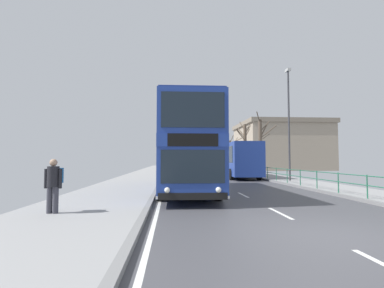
{
  "coord_description": "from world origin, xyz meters",
  "views": [
    {
      "loc": [
        -3.49,
        -6.58,
        1.72
      ],
      "look_at": [
        -2.44,
        8.22,
        2.52
      ],
      "focal_mm": 27.1,
      "sensor_mm": 36.0,
      "label": 1
    }
  ],
  "objects_px": {
    "pedestrian_with_backpack": "(54,182)",
    "bare_tree_far_00": "(261,145)",
    "background_bus_far_lane": "(237,159)",
    "background_building_00": "(280,146)",
    "bare_tree_far_02": "(245,146)",
    "bare_tree_far_01": "(230,153)",
    "street_lamp_far_side": "(289,116)",
    "double_decker_bus_main": "(187,149)"
  },
  "relations": [
    {
      "from": "pedestrian_with_backpack",
      "to": "bare_tree_far_00",
      "type": "relative_size",
      "value": 0.24
    },
    {
      "from": "pedestrian_with_backpack",
      "to": "background_bus_far_lane",
      "type": "bearing_deg",
      "value": 62.43
    },
    {
      "from": "pedestrian_with_backpack",
      "to": "background_building_00",
      "type": "bearing_deg",
      "value": 60.96
    },
    {
      "from": "background_bus_far_lane",
      "to": "bare_tree_far_02",
      "type": "distance_m",
      "value": 8.4
    },
    {
      "from": "bare_tree_far_01",
      "to": "bare_tree_far_02",
      "type": "distance_m",
      "value": 9.76
    },
    {
      "from": "background_bus_far_lane",
      "to": "background_building_00",
      "type": "distance_m",
      "value": 24.89
    },
    {
      "from": "bare_tree_far_02",
      "to": "background_building_00",
      "type": "distance_m",
      "value": 16.75
    },
    {
      "from": "bare_tree_far_00",
      "to": "bare_tree_far_01",
      "type": "xyz_separation_m",
      "value": [
        -0.26,
        14.96,
        -0.52
      ]
    },
    {
      "from": "street_lamp_far_side",
      "to": "bare_tree_far_02",
      "type": "relative_size",
      "value": 1.34
    },
    {
      "from": "double_decker_bus_main",
      "to": "bare_tree_far_01",
      "type": "relative_size",
      "value": 1.93
    },
    {
      "from": "background_bus_far_lane",
      "to": "street_lamp_far_side",
      "type": "distance_m",
      "value": 7.55
    },
    {
      "from": "pedestrian_with_backpack",
      "to": "street_lamp_far_side",
      "type": "height_order",
      "value": "street_lamp_far_side"
    },
    {
      "from": "double_decker_bus_main",
      "to": "background_building_00",
      "type": "xyz_separation_m",
      "value": [
        18.01,
        33.84,
        1.79
      ]
    },
    {
      "from": "double_decker_bus_main",
      "to": "pedestrian_with_backpack",
      "type": "xyz_separation_m",
      "value": [
        -4.31,
        -6.38,
        -1.23
      ]
    },
    {
      "from": "double_decker_bus_main",
      "to": "background_bus_far_lane",
      "type": "bearing_deg",
      "value": 66.09
    },
    {
      "from": "bare_tree_far_01",
      "to": "background_bus_far_lane",
      "type": "bearing_deg",
      "value": -99.46
    },
    {
      "from": "street_lamp_far_side",
      "to": "bare_tree_far_02",
      "type": "height_order",
      "value": "street_lamp_far_side"
    },
    {
      "from": "street_lamp_far_side",
      "to": "background_building_00",
      "type": "xyz_separation_m",
      "value": [
        9.83,
        27.63,
        -0.98
      ]
    },
    {
      "from": "street_lamp_far_side",
      "to": "background_building_00",
      "type": "bearing_deg",
      "value": 70.41
    },
    {
      "from": "bare_tree_far_02",
      "to": "background_building_00",
      "type": "relative_size",
      "value": 0.46
    },
    {
      "from": "double_decker_bus_main",
      "to": "bare_tree_far_01",
      "type": "xyz_separation_m",
      "value": [
        8.43,
        29.93,
        0.43
      ]
    },
    {
      "from": "background_bus_far_lane",
      "to": "bare_tree_far_01",
      "type": "xyz_separation_m",
      "value": [
        2.91,
        17.49,
        0.99
      ]
    },
    {
      "from": "pedestrian_with_backpack",
      "to": "bare_tree_far_00",
      "type": "bearing_deg",
      "value": 58.66
    },
    {
      "from": "bare_tree_far_01",
      "to": "pedestrian_with_backpack",
      "type": "bearing_deg",
      "value": -109.34
    },
    {
      "from": "pedestrian_with_backpack",
      "to": "bare_tree_far_02",
      "type": "xyz_separation_m",
      "value": [
        12.64,
        26.57,
        2.28
      ]
    },
    {
      "from": "bare_tree_far_00",
      "to": "bare_tree_far_02",
      "type": "distance_m",
      "value": 5.23
    },
    {
      "from": "background_bus_far_lane",
      "to": "pedestrian_with_backpack",
      "type": "distance_m",
      "value": 21.24
    },
    {
      "from": "street_lamp_far_side",
      "to": "background_building_00",
      "type": "height_order",
      "value": "street_lamp_far_side"
    },
    {
      "from": "street_lamp_far_side",
      "to": "bare_tree_far_01",
      "type": "xyz_separation_m",
      "value": [
        0.25,
        23.72,
        -2.33
      ]
    },
    {
      "from": "pedestrian_with_backpack",
      "to": "street_lamp_far_side",
      "type": "relative_size",
      "value": 0.19
    },
    {
      "from": "street_lamp_far_side",
      "to": "pedestrian_with_backpack",
      "type": "bearing_deg",
      "value": -134.78
    },
    {
      "from": "bare_tree_far_00",
      "to": "background_building_00",
      "type": "relative_size",
      "value": 0.48
    },
    {
      "from": "background_bus_far_lane",
      "to": "bare_tree_far_01",
      "type": "distance_m",
      "value": 17.76
    },
    {
      "from": "double_decker_bus_main",
      "to": "street_lamp_far_side",
      "type": "xyz_separation_m",
      "value": [
        8.18,
        6.21,
        2.76
      ]
    },
    {
      "from": "background_bus_far_lane",
      "to": "background_building_00",
      "type": "relative_size",
      "value": 0.78
    },
    {
      "from": "bare_tree_far_01",
      "to": "bare_tree_far_02",
      "type": "bearing_deg",
      "value": -90.58
    },
    {
      "from": "background_bus_far_lane",
      "to": "double_decker_bus_main",
      "type": "bearing_deg",
      "value": -113.91
    },
    {
      "from": "double_decker_bus_main",
      "to": "background_building_00",
      "type": "height_order",
      "value": "background_building_00"
    },
    {
      "from": "bare_tree_far_00",
      "to": "background_building_00",
      "type": "xyz_separation_m",
      "value": [
        9.32,
        18.86,
        0.83
      ]
    },
    {
      "from": "background_bus_far_lane",
      "to": "background_building_00",
      "type": "xyz_separation_m",
      "value": [
        12.5,
        21.39,
        2.34
      ]
    },
    {
      "from": "bare_tree_far_02",
      "to": "background_bus_far_lane",
      "type": "bearing_deg",
      "value": -109.99
    },
    {
      "from": "pedestrian_with_backpack",
      "to": "bare_tree_far_02",
      "type": "bearing_deg",
      "value": 64.55
    }
  ]
}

